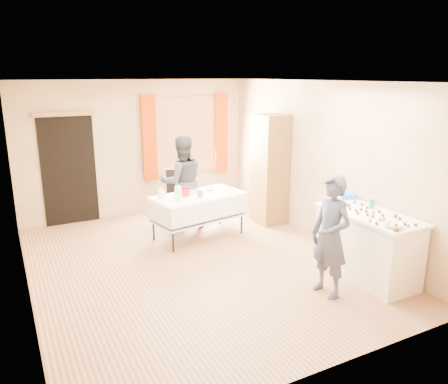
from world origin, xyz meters
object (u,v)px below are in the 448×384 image
counter (367,245)px  party_table (198,212)px  cabinet (270,169)px  chair (177,207)px  woman (182,182)px  girl (331,236)px

counter → party_table: bearing=120.2°
counter → cabinet: bearing=87.8°
counter → chair: 3.64m
chair → woman: woman is taller
party_table → woman: 0.74m
party_table → woman: size_ratio=0.99×
counter → chair: bearing=113.2°
chair → girl: (0.65, -3.49, 0.48)m
party_table → girl: girl is taller
cabinet → counter: (-0.10, -2.57, -0.55)m
counter → chair: size_ratio=1.48×
cabinet → girl: size_ratio=1.30×
counter → party_table: size_ratio=0.88×
cabinet → chair: size_ratio=2.04×
chair → woman: size_ratio=0.59×
girl → woman: 3.27m
woman → party_table: bearing=101.1°
party_table → chair: (-0.02, 0.91, -0.15)m
cabinet → chair: cabinet is taller
chair → girl: bearing=-56.2°
counter → woman: size_ratio=0.87×
party_table → woman: woman is taller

